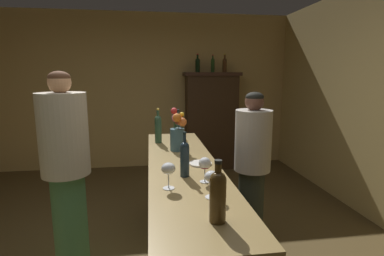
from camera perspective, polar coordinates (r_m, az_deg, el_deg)
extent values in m
cube|color=tan|center=(5.34, -9.46, 6.92)|extent=(5.30, 0.12, 2.70)
cube|color=olive|center=(2.47, -1.62, -18.49)|extent=(0.46, 2.27, 0.93)
cube|color=olive|center=(2.27, -1.68, -7.59)|extent=(0.53, 2.36, 0.05)
cube|color=#342213|center=(5.21, 3.73, 1.37)|extent=(0.89, 0.36, 1.69)
cube|color=#352017|center=(5.14, 3.84, 10.38)|extent=(0.97, 0.42, 0.06)
cylinder|color=#443216|center=(1.40, 4.99, -13.89)|extent=(0.08, 0.08, 0.20)
sphere|color=#443216|center=(1.36, 5.06, -9.98)|extent=(0.08, 0.08, 0.08)
cylinder|color=#443216|center=(1.35, 5.09, -8.43)|extent=(0.03, 0.03, 0.08)
cylinder|color=black|center=(1.33, 5.12, -6.53)|extent=(0.03, 0.03, 0.02)
cylinder|color=#284730|center=(2.95, -6.56, -0.57)|extent=(0.07, 0.07, 0.24)
sphere|color=#284730|center=(2.93, -6.61, 1.74)|extent=(0.07, 0.07, 0.07)
cylinder|color=#284730|center=(2.92, -6.62, 2.62)|extent=(0.03, 0.03, 0.09)
cylinder|color=gold|center=(2.91, -6.65, 3.66)|extent=(0.03, 0.03, 0.02)
cylinder|color=#1A2A35|center=(1.97, -1.42, -6.51)|extent=(0.06, 0.06, 0.20)
sphere|color=#1A2A35|center=(1.95, -1.43, -3.64)|extent=(0.06, 0.06, 0.06)
cylinder|color=#1A2A35|center=(1.94, -1.44, -2.45)|extent=(0.02, 0.02, 0.08)
cylinder|color=black|center=(1.93, -1.45, -1.00)|extent=(0.02, 0.02, 0.02)
cylinder|color=#212F35|center=(3.23, -2.69, 0.16)|extent=(0.07, 0.07, 0.21)
sphere|color=#212F35|center=(3.21, -2.71, 1.99)|extent=(0.07, 0.07, 0.07)
cylinder|color=#212F35|center=(3.21, -2.71, 2.67)|extent=(0.03, 0.03, 0.08)
cylinder|color=black|center=(3.20, -2.72, 3.49)|extent=(0.03, 0.03, 0.02)
cylinder|color=white|center=(1.90, 2.47, -10.34)|extent=(0.06, 0.06, 0.00)
cylinder|color=white|center=(1.89, 2.48, -9.13)|extent=(0.01, 0.01, 0.08)
ellipsoid|color=white|center=(1.86, 2.50, -6.84)|extent=(0.08, 0.08, 0.08)
ellipsoid|color=maroon|center=(1.87, 2.50, -7.47)|extent=(0.06, 0.06, 0.03)
cylinder|color=white|center=(3.07, -2.75, -2.30)|extent=(0.06, 0.06, 0.00)
cylinder|color=white|center=(3.07, -2.76, -1.70)|extent=(0.01, 0.01, 0.06)
ellipsoid|color=white|center=(3.05, -2.77, -0.49)|extent=(0.08, 0.08, 0.07)
cylinder|color=white|center=(1.68, 3.78, -13.20)|extent=(0.07, 0.07, 0.00)
cylinder|color=white|center=(1.67, 3.80, -11.77)|extent=(0.01, 0.01, 0.09)
ellipsoid|color=white|center=(1.64, 3.83, -9.35)|extent=(0.08, 0.08, 0.06)
cylinder|color=white|center=(1.81, -4.54, -11.53)|extent=(0.07, 0.07, 0.00)
cylinder|color=white|center=(1.79, -4.56, -10.20)|extent=(0.01, 0.01, 0.09)
ellipsoid|color=white|center=(1.76, -4.60, -7.82)|extent=(0.08, 0.08, 0.07)
cylinder|color=#395B6C|center=(2.64, -2.88, -2.26)|extent=(0.13, 0.13, 0.20)
cylinder|color=#38602D|center=(2.63, -1.95, 0.42)|extent=(0.01, 0.01, 0.20)
sphere|color=yellow|center=(2.61, -1.97, 2.63)|extent=(0.04, 0.04, 0.04)
cylinder|color=#38602D|center=(2.64, -2.64, -0.18)|extent=(0.01, 0.01, 0.15)
sphere|color=red|center=(2.62, -2.65, 1.42)|extent=(0.08, 0.08, 0.08)
cylinder|color=#38602D|center=(2.64, -3.23, 0.14)|extent=(0.01, 0.01, 0.18)
sphere|color=#C35A82|center=(2.63, -3.25, 2.02)|extent=(0.06, 0.06, 0.06)
cylinder|color=#38602D|center=(2.63, -3.49, 0.76)|extent=(0.01, 0.01, 0.24)
sphere|color=red|center=(2.61, -3.52, 3.32)|extent=(0.06, 0.06, 0.06)
cylinder|color=#38602D|center=(2.60, -3.31, -0.12)|extent=(0.01, 0.01, 0.17)
sphere|color=#D35578|center=(2.59, -3.33, 1.70)|extent=(0.05, 0.05, 0.05)
cylinder|color=#38602D|center=(2.56, -2.91, -0.06)|extent=(0.01, 0.01, 0.19)
sphere|color=orange|center=(2.55, -2.93, 2.00)|extent=(0.08, 0.08, 0.08)
cylinder|color=#38602D|center=(2.59, -1.90, -0.41)|extent=(0.01, 0.01, 0.14)
sphere|color=orange|center=(2.58, -1.91, 1.17)|extent=(0.08, 0.08, 0.08)
cylinder|color=white|center=(2.26, 1.64, -6.88)|extent=(0.17, 0.17, 0.01)
cylinder|color=black|center=(5.10, 1.09, 11.84)|extent=(0.08, 0.08, 0.19)
sphere|color=black|center=(5.10, 1.09, 12.93)|extent=(0.08, 0.08, 0.08)
cylinder|color=black|center=(5.11, 1.10, 13.46)|extent=(0.03, 0.03, 0.10)
cylinder|color=red|center=(5.11, 1.10, 14.09)|extent=(0.03, 0.03, 0.02)
cylinder|color=#203D17|center=(5.15, 4.04, 11.84)|extent=(0.06, 0.06, 0.20)
sphere|color=#203D17|center=(5.15, 4.05, 12.96)|extent=(0.06, 0.06, 0.06)
cylinder|color=#203D17|center=(5.15, 4.06, 13.39)|extent=(0.02, 0.02, 0.08)
cylinder|color=#A92622|center=(5.16, 4.06, 13.91)|extent=(0.03, 0.03, 0.02)
cylinder|color=#472913|center=(5.20, 6.33, 11.76)|extent=(0.07, 0.07, 0.20)
sphere|color=#472913|center=(5.20, 6.35, 12.84)|extent=(0.07, 0.07, 0.07)
cylinder|color=#472913|center=(5.20, 6.36, 13.38)|extent=(0.03, 0.03, 0.10)
cylinder|color=gold|center=(5.21, 6.37, 14.01)|extent=(0.03, 0.03, 0.02)
cylinder|color=#3F6F45|center=(2.77, -22.44, -16.73)|extent=(0.27, 0.27, 0.86)
cylinder|color=#B5A993|center=(2.52, -23.62, -1.13)|extent=(0.38, 0.38, 0.65)
sphere|color=tan|center=(2.48, -24.30, 8.06)|extent=(0.17, 0.17, 0.17)
ellipsoid|color=#523320|center=(2.48, -24.36, 8.95)|extent=(0.16, 0.16, 0.09)
cylinder|color=#262D26|center=(3.01, 11.26, -14.87)|extent=(0.24, 0.24, 0.76)
cylinder|color=#B1A99D|center=(2.80, 11.74, -2.39)|extent=(0.34, 0.34, 0.57)
sphere|color=brown|center=(2.74, 12.02, 5.04)|extent=(0.17, 0.17, 0.17)
ellipsoid|color=black|center=(2.74, 12.05, 5.86)|extent=(0.17, 0.17, 0.10)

